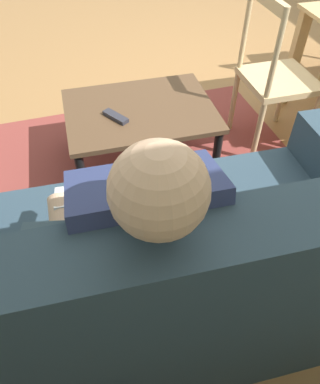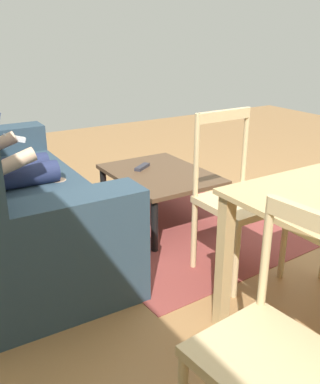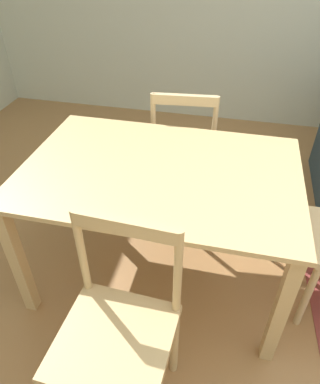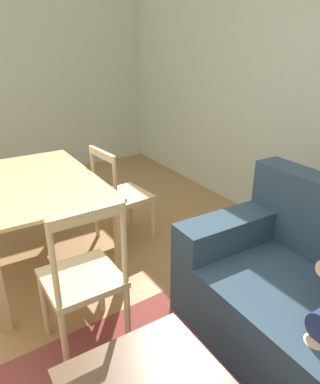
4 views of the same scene
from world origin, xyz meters
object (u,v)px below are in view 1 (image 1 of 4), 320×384
couch (163,274)px  dining_chair_facing_couch (275,79)px  tv_remote (116,117)px  coffee_table (140,115)px  person_lounging (143,241)px

couch → dining_chair_facing_couch: bearing=-132.6°
tv_remote → dining_chair_facing_couch: size_ratio=0.17×
dining_chair_facing_couch → tv_remote: bearing=3.7°
coffee_table → dining_chair_facing_couch: size_ratio=0.90×
person_lounging → tv_remote: size_ratio=7.08×
couch → dining_chair_facing_couch: dining_chair_facing_couch is taller
person_lounging → dining_chair_facing_couch: 1.57m
coffee_table → dining_chair_facing_couch: bearing=180.0°
couch → tv_remote: couch is taller
person_lounging → dining_chair_facing_couch: size_ratio=1.23×
couch → coffee_table: couch is taller
couch → tv_remote: size_ratio=11.93×
dining_chair_facing_couch → coffee_table: bearing=-0.0°
tv_remote → person_lounging: bearing=52.9°
coffee_table → tv_remote: (0.16, 0.07, 0.06)m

